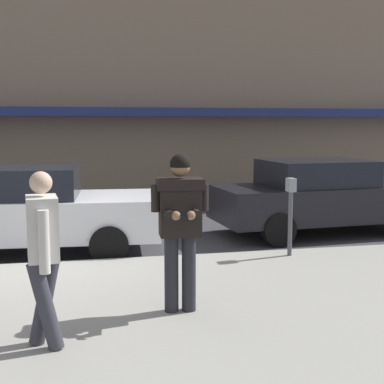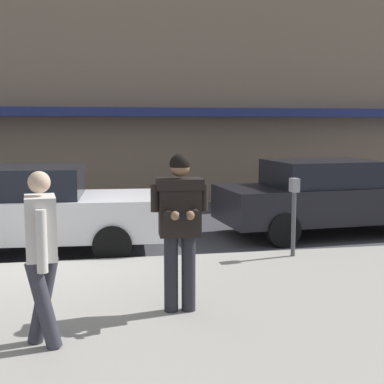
{
  "view_description": "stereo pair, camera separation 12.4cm",
  "coord_description": "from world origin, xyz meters",
  "px_view_note": "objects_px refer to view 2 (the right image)",
  "views": [
    {
      "loc": [
        0.84,
        -8.61,
        2.27
      ],
      "look_at": [
        2.1,
        -2.62,
        1.49
      ],
      "focal_mm": 50.0,
      "sensor_mm": 36.0,
      "label": 1
    },
    {
      "loc": [
        0.96,
        -8.64,
        2.27
      ],
      "look_at": [
        2.1,
        -2.62,
        1.49
      ],
      "focal_mm": 50.0,
      "sensor_mm": 36.0,
      "label": 2
    }
  ],
  "objects_px": {
    "pedestrian_in_light_coat": "(41,248)",
    "parking_meter": "(294,205)",
    "parked_sedan_far": "(326,196)",
    "parked_sedan_mid": "(30,209)",
    "man_texting_on_phone": "(180,216)"
  },
  "relations": [
    {
      "from": "parked_sedan_mid",
      "to": "parked_sedan_far",
      "type": "xyz_separation_m",
      "value": [
        5.82,
        0.61,
        0.0
      ]
    },
    {
      "from": "pedestrian_in_light_coat",
      "to": "parking_meter",
      "type": "bearing_deg",
      "value": 38.27
    },
    {
      "from": "pedestrian_in_light_coat",
      "to": "parked_sedan_far",
      "type": "bearing_deg",
      "value": 43.97
    },
    {
      "from": "man_texting_on_phone",
      "to": "parked_sedan_mid",
      "type": "bearing_deg",
      "value": 118.35
    },
    {
      "from": "pedestrian_in_light_coat",
      "to": "parking_meter",
      "type": "distance_m",
      "value": 4.69
    },
    {
      "from": "man_texting_on_phone",
      "to": "pedestrian_in_light_coat",
      "type": "relative_size",
      "value": 1.06
    },
    {
      "from": "pedestrian_in_light_coat",
      "to": "parking_meter",
      "type": "relative_size",
      "value": 1.34
    },
    {
      "from": "parked_sedan_far",
      "to": "parking_meter",
      "type": "xyz_separation_m",
      "value": [
        -1.56,
        -2.15,
        0.18
      ]
    },
    {
      "from": "man_texting_on_phone",
      "to": "parking_meter",
      "type": "distance_m",
      "value": 3.15
    },
    {
      "from": "man_texting_on_phone",
      "to": "pedestrian_in_light_coat",
      "type": "xyz_separation_m",
      "value": [
        -1.45,
        -0.69,
        -0.14
      ]
    },
    {
      "from": "man_texting_on_phone",
      "to": "pedestrian_in_light_coat",
      "type": "height_order",
      "value": "man_texting_on_phone"
    },
    {
      "from": "parked_sedan_far",
      "to": "pedestrian_in_light_coat",
      "type": "height_order",
      "value": "pedestrian_in_light_coat"
    },
    {
      "from": "parked_sedan_far",
      "to": "parked_sedan_mid",
      "type": "bearing_deg",
      "value": -174.01
    },
    {
      "from": "parked_sedan_far",
      "to": "man_texting_on_phone",
      "type": "relative_size",
      "value": 2.56
    },
    {
      "from": "pedestrian_in_light_coat",
      "to": "parking_meter",
      "type": "xyz_separation_m",
      "value": [
        3.68,
        2.9,
        -0.14
      ]
    }
  ]
}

